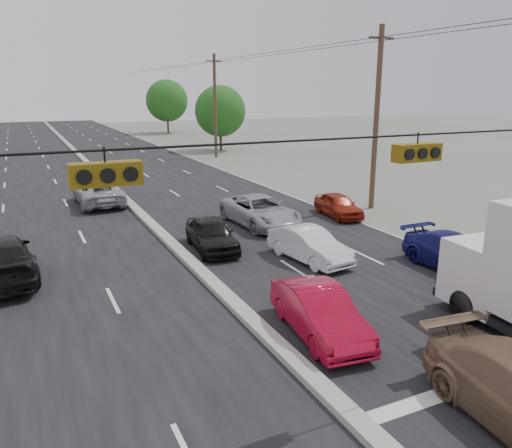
# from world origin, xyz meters

# --- Properties ---
(ground) EXTENTS (200.00, 200.00, 0.00)m
(ground) POSITION_xyz_m (0.00, 0.00, 0.00)
(ground) COLOR #606356
(ground) RESTS_ON ground
(road_surface) EXTENTS (20.00, 160.00, 0.02)m
(road_surface) POSITION_xyz_m (0.00, 30.00, 0.00)
(road_surface) COLOR black
(road_surface) RESTS_ON ground
(center_median) EXTENTS (0.50, 160.00, 0.20)m
(center_median) POSITION_xyz_m (0.00, 30.00, 0.10)
(center_median) COLOR gray
(center_median) RESTS_ON ground
(utility_pole_right_b) EXTENTS (1.60, 0.30, 10.00)m
(utility_pole_right_b) POSITION_xyz_m (12.50, 15.00, 5.11)
(utility_pole_right_b) COLOR #422D1E
(utility_pole_right_b) RESTS_ON ground
(utility_pole_right_c) EXTENTS (1.60, 0.30, 10.00)m
(utility_pole_right_c) POSITION_xyz_m (12.50, 40.00, 5.11)
(utility_pole_right_c) COLOR #422D1E
(utility_pole_right_c) RESTS_ON ground
(traffic_signals) EXTENTS (25.00, 0.30, 0.54)m
(traffic_signals) POSITION_xyz_m (1.40, 0.00, 5.49)
(traffic_signals) COLOR black
(traffic_signals) RESTS_ON ground
(tree_right_mid) EXTENTS (5.60, 5.60, 7.14)m
(tree_right_mid) POSITION_xyz_m (15.00, 45.00, 4.34)
(tree_right_mid) COLOR #382619
(tree_right_mid) RESTS_ON ground
(tree_right_far) EXTENTS (6.40, 6.40, 8.16)m
(tree_right_far) POSITION_xyz_m (16.00, 70.00, 4.96)
(tree_right_far) COLOR #382619
(tree_right_far) RESTS_ON ground
(red_sedan) EXTENTS (1.92, 4.26, 1.36)m
(red_sedan) POSITION_xyz_m (1.40, 3.12, 0.68)
(red_sedan) COLOR #A60A26
(red_sedan) RESTS_ON ground
(queue_car_a) EXTENTS (1.92, 4.13, 1.37)m
(queue_car_a) POSITION_xyz_m (1.40, 11.63, 0.68)
(queue_car_a) COLOR black
(queue_car_a) RESTS_ON ground
(queue_car_b) EXTENTS (1.92, 4.13, 1.31)m
(queue_car_b) POSITION_xyz_m (4.41, 8.61, 0.65)
(queue_car_b) COLOR white
(queue_car_b) RESTS_ON ground
(queue_car_c) EXTENTS (2.72, 5.42, 1.47)m
(queue_car_c) POSITION_xyz_m (5.00, 14.30, 0.74)
(queue_car_c) COLOR #9DA1A5
(queue_car_c) RESTS_ON ground
(queue_car_d) EXTENTS (1.97, 4.68, 1.35)m
(queue_car_d) POSITION_xyz_m (8.80, 5.21, 0.67)
(queue_car_d) COLOR #111359
(queue_car_d) RESTS_ON ground
(queue_car_e) EXTENTS (1.88, 3.80, 1.25)m
(queue_car_e) POSITION_xyz_m (9.60, 14.12, 0.62)
(queue_car_e) COLOR maroon
(queue_car_e) RESTS_ON ground
(oncoming_far) EXTENTS (2.57, 5.38, 1.48)m
(oncoming_far) POSITION_xyz_m (-1.64, 22.66, 0.74)
(oncoming_far) COLOR #A0A2A7
(oncoming_far) RESTS_ON ground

